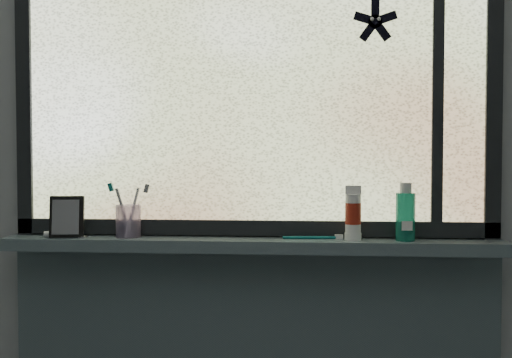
{
  "coord_description": "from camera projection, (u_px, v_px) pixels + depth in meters",
  "views": [
    {
      "loc": [
        0.16,
        -0.6,
        1.28
      ],
      "look_at": [
        0.03,
        1.05,
        1.22
      ],
      "focal_mm": 40.0,
      "sensor_mm": 36.0,
      "label": 1
    }
  ],
  "objects": [
    {
      "name": "wall_back",
      "position": [
        252.0,
        167.0,
        1.91
      ],
      "size": [
        3.0,
        0.01,
        2.5
      ],
      "primitive_type": "cube",
      "color": "#9EA3A8",
      "rests_on": "ground"
    },
    {
      "name": "windowsill",
      "position": [
        250.0,
        245.0,
        1.85
      ],
      "size": [
        1.62,
        0.14,
        0.04
      ],
      "primitive_type": "cube",
      "color": "#4C5E66",
      "rests_on": "wall_back"
    },
    {
      "name": "window_pane",
      "position": [
        252.0,
        83.0,
        1.88
      ],
      "size": [
        1.5,
        0.01,
        1.0
      ],
      "primitive_type": "cube",
      "color": "silver",
      "rests_on": "wall_back"
    },
    {
      "name": "frame_bottom",
      "position": [
        252.0,
        228.0,
        1.89
      ],
      "size": [
        1.6,
        0.03,
        0.05
      ],
      "primitive_type": "cube",
      "color": "black",
      "rests_on": "windowsill"
    },
    {
      "name": "frame_left",
      "position": [
        25.0,
        85.0,
        1.94
      ],
      "size": [
        0.05,
        0.03,
        1.1
      ],
      "primitive_type": "cube",
      "color": "black",
      "rests_on": "wall_back"
    },
    {
      "name": "frame_right",
      "position": [
        493.0,
        80.0,
        1.82
      ],
      "size": [
        0.05,
        0.03,
        1.1
      ],
      "primitive_type": "cube",
      "color": "black",
      "rests_on": "wall_back"
    },
    {
      "name": "frame_mullion",
      "position": [
        437.0,
        81.0,
        1.83
      ],
      "size": [
        0.03,
        0.03,
        1.0
      ],
      "primitive_type": "cube",
      "color": "black",
      "rests_on": "wall_back"
    },
    {
      "name": "starfish_sticker",
      "position": [
        375.0,
        22.0,
        1.83
      ],
      "size": [
        0.15,
        0.02,
        0.15
      ],
      "primitive_type": null,
      "color": "black",
      "rests_on": "window_pane"
    },
    {
      "name": "vanity_mirror",
      "position": [
        67.0,
        217.0,
        1.87
      ],
      "size": [
        0.12,
        0.07,
        0.14
      ],
      "primitive_type": "cube",
      "rotation": [
        0.0,
        0.0,
        0.17
      ],
      "color": "black",
      "rests_on": "windowsill"
    },
    {
      "name": "toothpaste_tube",
      "position": [
        64.0,
        233.0,
        1.88
      ],
      "size": [
        0.17,
        0.08,
        0.03
      ],
      "primitive_type": null,
      "rotation": [
        0.0,
        0.0,
        0.28
      ],
      "color": "silver",
      "rests_on": "windowsill"
    },
    {
      "name": "toothbrush_cup",
      "position": [
        128.0,
        221.0,
        1.88
      ],
      "size": [
        0.09,
        0.09,
        0.11
      ],
      "primitive_type": "cylinder",
      "rotation": [
        0.0,
        0.0,
        0.15
      ],
      "color": "#C1A6DC",
      "rests_on": "windowsill"
    },
    {
      "name": "toothbrush_lying",
      "position": [
        309.0,
        237.0,
        1.84
      ],
      "size": [
        0.21,
        0.03,
        0.01
      ],
      "primitive_type": null,
      "rotation": [
        0.0,
        0.0,
        0.07
      ],
      "color": "#0B6467",
      "rests_on": "windowsill"
    },
    {
      "name": "mouthwash_bottle",
      "position": [
        405.0,
        212.0,
        1.8
      ],
      "size": [
        0.08,
        0.08,
        0.15
      ],
      "primitive_type": "cylinder",
      "rotation": [
        0.0,
        0.0,
        0.35
      ],
      "color": "#1B8E74",
      "rests_on": "windowsill"
    },
    {
      "name": "cream_tube",
      "position": [
        353.0,
        211.0,
        1.82
      ],
      "size": [
        0.06,
        0.06,
        0.12
      ],
      "primitive_type": "cylinder",
      "rotation": [
        0.0,
        0.0,
        -0.4
      ],
      "color": "silver",
      "rests_on": "windowsill"
    }
  ]
}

